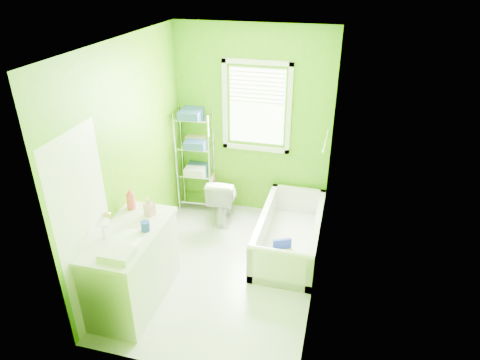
% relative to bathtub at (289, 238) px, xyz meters
% --- Properties ---
extents(ground, '(2.90, 2.90, 0.00)m').
position_rel_bathtub_xyz_m(ground, '(-0.68, -0.57, -0.16)').
color(ground, silver).
rests_on(ground, ground).
extents(room_envelope, '(2.14, 2.94, 2.62)m').
position_rel_bathtub_xyz_m(room_envelope, '(-0.68, -0.57, 1.39)').
color(room_envelope, '#4F9907').
rests_on(room_envelope, ground).
extents(window, '(0.92, 0.05, 1.22)m').
position_rel_bathtub_xyz_m(window, '(-0.63, 0.85, 1.45)').
color(window, white).
rests_on(window, ground).
extents(door, '(0.09, 0.80, 2.00)m').
position_rel_bathtub_xyz_m(door, '(-1.72, -1.57, 0.84)').
color(door, white).
rests_on(door, ground).
extents(right_wall_decor, '(0.04, 1.48, 1.17)m').
position_rel_bathtub_xyz_m(right_wall_decor, '(0.35, -0.59, 1.16)').
color(right_wall_decor, '#3C061A').
rests_on(right_wall_decor, ground).
extents(bathtub, '(0.73, 1.57, 0.51)m').
position_rel_bathtub_xyz_m(bathtub, '(0.00, 0.00, 0.00)').
color(bathtub, white).
rests_on(bathtub, ground).
extents(toilet, '(0.43, 0.69, 0.67)m').
position_rel_bathtub_xyz_m(toilet, '(-1.00, 0.49, 0.17)').
color(toilet, white).
rests_on(toilet, ground).
extents(vanity, '(0.59, 1.16, 1.12)m').
position_rel_bathtub_xyz_m(vanity, '(-1.45, -1.31, 0.30)').
color(vanity, silver).
rests_on(vanity, ground).
extents(wire_shelf_unit, '(0.52, 0.42, 1.49)m').
position_rel_bathtub_xyz_m(wire_shelf_unit, '(-1.46, 0.72, 0.74)').
color(wire_shelf_unit, silver).
rests_on(wire_shelf_unit, ground).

